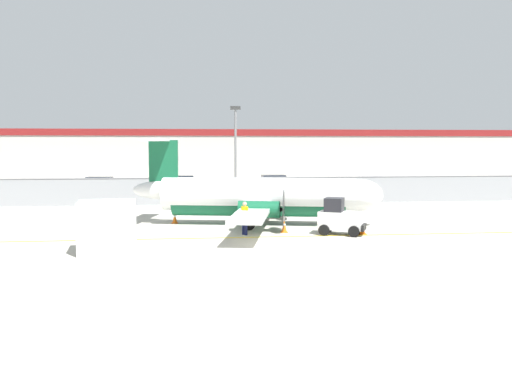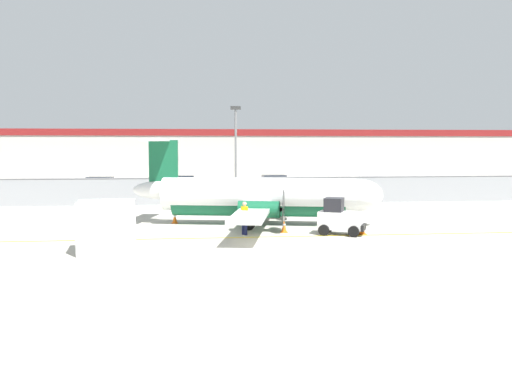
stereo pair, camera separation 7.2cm
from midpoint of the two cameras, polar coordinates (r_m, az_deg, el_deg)
ground_plane at (r=28.50m, az=2.25°, el=-4.49°), size 140.00×140.00×0.01m
perimeter_fence at (r=44.14m, az=-0.92°, el=0.24°), size 98.00×0.10×2.10m
parking_lot_strip at (r=55.65m, az=-2.08°, el=0.07°), size 98.00×17.00×0.12m
background_building at (r=73.92m, az=-3.21°, el=3.70°), size 91.00×8.10×6.50m
commuter_airplane at (r=32.58m, az=0.71°, el=-0.49°), size 14.36×15.98×4.92m
baggage_tug at (r=29.36m, az=8.44°, el=-2.59°), size 2.58×2.11×1.88m
ground_crew_worker at (r=28.95m, az=-1.08°, el=-2.44°), size 0.47×0.51×1.70m
cargo_container at (r=25.07m, az=-14.61°, el=-3.37°), size 2.59×2.23×2.20m
traffic_cone_near_left at (r=29.76m, az=10.66°, el=-3.57°), size 0.36×0.36×0.64m
traffic_cone_near_right at (r=33.61m, az=-8.07°, el=-2.59°), size 0.36×0.36×0.64m
traffic_cone_far_left at (r=29.86m, az=2.89°, el=-3.47°), size 0.36×0.36×0.64m
traffic_cone_far_right at (r=33.47m, az=6.59°, el=-2.61°), size 0.36×0.36×0.64m
parked_car_0 at (r=53.53m, az=-15.17°, el=0.62°), size 4.33×2.29×1.58m
parked_car_1 at (r=54.04m, az=-7.48°, el=0.79°), size 4.21×2.03×1.58m
parked_car_2 at (r=55.00m, az=1.97°, el=0.89°), size 4.26×2.13×1.58m
parked_car_3 at (r=53.41m, az=11.56°, el=0.68°), size 4.37×2.38×1.58m
apron_light_pole at (r=40.14m, az=-1.99°, el=4.34°), size 0.70×0.30×7.27m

